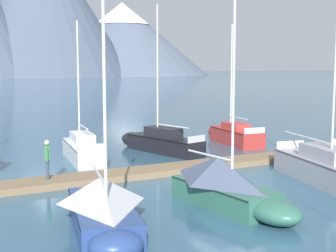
{
  "coord_description": "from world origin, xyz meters",
  "views": [
    {
      "loc": [
        -10.68,
        -17.2,
        5.2
      ],
      "look_at": [
        0.0,
        6.0,
        2.0
      ],
      "focal_mm": 52.15,
      "sensor_mm": 36.0,
      "label": 1
    }
  ],
  "objects_px": {
    "sailboat_second_berth": "(103,207)",
    "sailboat_mid_dock_starboard": "(228,185)",
    "person_on_dock": "(47,157)",
    "sailboat_end_of_dock": "(233,134)",
    "sailboat_mid_dock_port": "(81,148)",
    "sailboat_far_berth": "(159,141)",
    "sailboat_outer_slip": "(329,170)"
  },
  "relations": [
    {
      "from": "sailboat_mid_dock_port",
      "to": "sailboat_far_berth",
      "type": "relative_size",
      "value": 0.87
    },
    {
      "from": "sailboat_second_berth",
      "to": "sailboat_outer_slip",
      "type": "relative_size",
      "value": 0.8
    },
    {
      "from": "sailboat_outer_slip",
      "to": "sailboat_mid_dock_starboard",
      "type": "bearing_deg",
      "value": -169.78
    },
    {
      "from": "sailboat_end_of_dock",
      "to": "sailboat_second_berth",
      "type": "bearing_deg",
      "value": -134.77
    },
    {
      "from": "sailboat_second_berth",
      "to": "person_on_dock",
      "type": "relative_size",
      "value": 4.17
    },
    {
      "from": "sailboat_mid_dock_starboard",
      "to": "sailboat_far_berth",
      "type": "distance_m",
      "value": 12.0
    },
    {
      "from": "sailboat_mid_dock_port",
      "to": "person_on_dock",
      "type": "distance_m",
      "value": 6.15
    },
    {
      "from": "sailboat_mid_dock_starboard",
      "to": "person_on_dock",
      "type": "xyz_separation_m",
      "value": [
        -5.38,
        6.1,
        0.43
      ]
    },
    {
      "from": "sailboat_second_berth",
      "to": "person_on_dock",
      "type": "xyz_separation_m",
      "value": [
        -0.41,
        6.73,
        0.48
      ]
    },
    {
      "from": "sailboat_second_berth",
      "to": "sailboat_far_berth",
      "type": "height_order",
      "value": "sailboat_far_berth"
    },
    {
      "from": "sailboat_mid_dock_port",
      "to": "sailboat_end_of_dock",
      "type": "distance_m",
      "value": 10.61
    },
    {
      "from": "sailboat_second_berth",
      "to": "sailboat_mid_dock_starboard",
      "type": "relative_size",
      "value": 0.9
    },
    {
      "from": "sailboat_mid_dock_port",
      "to": "sailboat_end_of_dock",
      "type": "relative_size",
      "value": 0.97
    },
    {
      "from": "sailboat_far_berth",
      "to": "sailboat_end_of_dock",
      "type": "relative_size",
      "value": 1.11
    },
    {
      "from": "sailboat_mid_dock_starboard",
      "to": "sailboat_far_berth",
      "type": "height_order",
      "value": "sailboat_far_berth"
    },
    {
      "from": "sailboat_second_berth",
      "to": "person_on_dock",
      "type": "distance_m",
      "value": 6.76
    },
    {
      "from": "sailboat_mid_dock_port",
      "to": "sailboat_second_berth",
      "type": "bearing_deg",
      "value": -101.51
    },
    {
      "from": "sailboat_mid_dock_port",
      "to": "sailboat_far_berth",
      "type": "distance_m",
      "value": 4.87
    },
    {
      "from": "person_on_dock",
      "to": "sailboat_mid_dock_starboard",
      "type": "bearing_deg",
      "value": -48.61
    },
    {
      "from": "sailboat_end_of_dock",
      "to": "person_on_dock",
      "type": "bearing_deg",
      "value": -154.52
    },
    {
      "from": "sailboat_mid_dock_port",
      "to": "sailboat_end_of_dock",
      "type": "height_order",
      "value": "sailboat_end_of_dock"
    },
    {
      "from": "sailboat_mid_dock_starboard",
      "to": "sailboat_second_berth",
      "type": "bearing_deg",
      "value": -172.72
    },
    {
      "from": "person_on_dock",
      "to": "sailboat_mid_dock_port",
      "type": "bearing_deg",
      "value": 61.88
    },
    {
      "from": "sailboat_far_berth",
      "to": "sailboat_outer_slip",
      "type": "relative_size",
      "value": 0.99
    },
    {
      "from": "sailboat_second_berth",
      "to": "sailboat_mid_dock_starboard",
      "type": "height_order",
      "value": "sailboat_mid_dock_starboard"
    },
    {
      "from": "person_on_dock",
      "to": "sailboat_far_berth",
      "type": "bearing_deg",
      "value": 36.19
    },
    {
      "from": "sailboat_mid_dock_starboard",
      "to": "sailboat_end_of_dock",
      "type": "bearing_deg",
      "value": 57.17
    },
    {
      "from": "sailboat_second_berth",
      "to": "sailboat_mid_dock_port",
      "type": "height_order",
      "value": "sailboat_mid_dock_port"
    },
    {
      "from": "sailboat_mid_dock_port",
      "to": "person_on_dock",
      "type": "bearing_deg",
      "value": -118.12
    },
    {
      "from": "sailboat_second_berth",
      "to": "sailboat_outer_slip",
      "type": "bearing_deg",
      "value": 8.87
    },
    {
      "from": "sailboat_far_berth",
      "to": "sailboat_end_of_dock",
      "type": "xyz_separation_m",
      "value": [
        5.7,
        0.74,
        0.0
      ]
    },
    {
      "from": "sailboat_mid_dock_starboard",
      "to": "sailboat_far_berth",
      "type": "bearing_deg",
      "value": 78.61
    }
  ]
}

